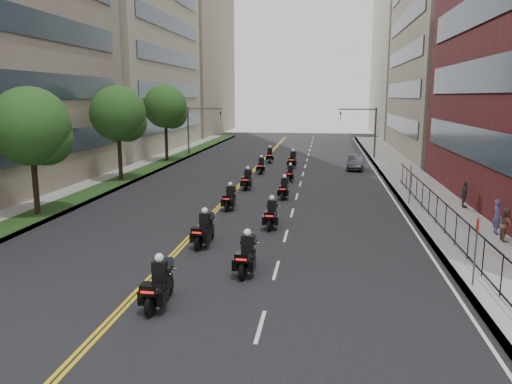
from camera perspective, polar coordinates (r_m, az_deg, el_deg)
ground at (r=16.25m, az=-11.12°, el=-14.18°), size 160.00×160.00×0.00m
sidewalk_right at (r=40.09m, az=17.75°, el=0.70°), size 4.00×90.00×0.15m
sidewalk_left at (r=42.95m, az=-15.62°, el=1.48°), size 4.00×90.00×0.15m
grass_strip at (r=42.63m, az=-14.63°, el=1.59°), size 2.00×90.00×0.04m
building_right_tan at (r=64.56m, az=23.64°, el=17.33°), size 15.11×28.00×30.00m
building_right_far at (r=93.56m, az=18.50°, el=14.18°), size 15.00×28.00×26.00m
building_left_mid at (r=68.25m, az=-16.52°, el=19.08°), size 16.11×28.00×34.00m
building_left_far at (r=95.95m, az=-8.87°, el=14.51°), size 16.00×28.00×26.00m
iron_fence at (r=27.23m, az=20.39°, el=-2.35°), size 0.05×28.00×1.50m
street_trees at (r=36.25m, az=-18.63°, el=7.68°), size 4.40×38.40×7.98m
traffic_signal_right at (r=56.16m, az=12.53°, el=7.48°), size 4.09×0.20×5.60m
traffic_signal_left at (r=57.81m, az=-6.84°, el=7.76°), size 4.09×0.20×5.60m
motorcycle_0 at (r=16.94m, az=-11.07°, el=-10.52°), size 0.56×2.42×1.78m
motorcycle_1 at (r=19.60m, az=-1.08°, el=-7.34°), size 0.59×2.39×1.76m
motorcycle_2 at (r=23.21m, az=-5.96°, el=-4.45°), size 0.68×2.42×1.78m
motorcycle_3 at (r=26.21m, az=1.79°, el=-2.66°), size 0.54×2.34×1.72m
motorcycle_4 at (r=30.50m, az=-3.00°, el=-0.76°), size 0.55×2.27×1.67m
motorcycle_5 at (r=33.69m, az=3.24°, el=0.33°), size 0.53×2.21×1.63m
motorcycle_6 at (r=37.02m, az=-1.00°, el=1.37°), size 0.55×2.34×1.72m
motorcycle_7 at (r=40.46m, az=3.92°, el=2.05°), size 0.52×2.06×1.52m
motorcycle_8 at (r=44.52m, az=0.59°, el=2.96°), size 0.52×2.23×1.65m
motorcycle_9 at (r=47.89m, az=4.22°, el=3.60°), size 0.66×2.54×1.87m
motorcycle_10 at (r=51.90m, az=1.59°, el=4.15°), size 0.66×2.41×1.78m
parked_sedan at (r=47.91m, az=11.35°, el=3.33°), size 1.85×4.19×1.34m
pedestrian_a at (r=27.20m, az=25.87°, el=-2.55°), size 0.43×0.64×1.72m
pedestrian_b at (r=26.11m, az=26.66°, el=-3.31°), size 0.61×0.78×1.58m
pedestrian_c at (r=32.79m, az=22.71°, el=-0.29°), size 0.45×0.95×1.57m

